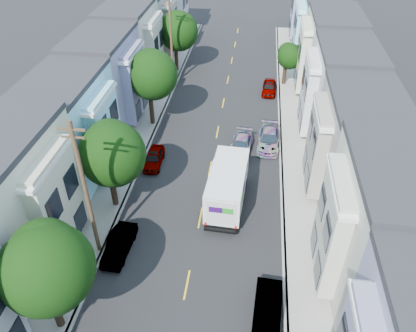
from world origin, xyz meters
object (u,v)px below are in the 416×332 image
at_px(parked_left_c, 119,245).
at_px(parked_left_d, 154,158).
at_px(tree_c, 111,154).
at_px(fedex_truck, 227,185).
at_px(tree_b, 46,269).
at_px(utility_pole_near, 86,193).
at_px(lead_sedan, 241,145).
at_px(parked_right_c, 269,139).
at_px(parked_right_d, 269,88).
at_px(tree_d, 151,75).
at_px(parked_right_b, 267,312).
at_px(utility_pole_far, 171,41).
at_px(tree_e, 178,31).
at_px(tree_far_r, 289,57).

xyz_separation_m(parked_left_c, parked_left_d, (0.00, 9.99, -0.02)).
height_order(tree_c, fedex_truck, tree_c).
xyz_separation_m(tree_b, utility_pole_near, (0.00, 5.59, 0.20)).
xyz_separation_m(lead_sedan, parked_right_c, (2.46, 1.29, 0.04)).
bearing_deg(tree_b, parked_right_d, 69.97).
bearing_deg(tree_d, lead_sedan, -23.23).
height_order(lead_sedan, parked_left_c, lead_sedan).
relative_size(tree_d, parked_right_b, 1.79).
bearing_deg(parked_right_b, utility_pole_near, 164.58).
height_order(tree_b, utility_pole_near, utility_pole_near).
xyz_separation_m(tree_c, utility_pole_far, (0.00, 21.43, 0.37)).
relative_size(utility_pole_near, lead_sedan, 2.32).
height_order(fedex_truck, parked_right_c, fedex_truck).
height_order(tree_e, parked_left_d, tree_e).
xyz_separation_m(tree_e, parked_left_c, (1.40, -29.68, -4.38)).
bearing_deg(fedex_truck, tree_d, 129.57).
bearing_deg(parked_left_c, parked_right_d, 71.51).
height_order(tree_b, tree_e, tree_e).
xyz_separation_m(tree_b, parked_right_d, (11.20, 30.73, -4.31)).
bearing_deg(parked_right_b, fedex_truck, 111.19).
bearing_deg(tree_e, tree_d, -90.00).
bearing_deg(lead_sedan, parked_left_c, -113.76).
xyz_separation_m(parked_right_b, parked_right_c, (0.00, 18.05, -0.02)).
relative_size(tree_b, utility_pole_near, 0.73).
bearing_deg(tree_c, utility_pole_near, -89.98).
bearing_deg(parked_left_d, parked_right_d, 55.68).
distance_m(tree_c, fedex_truck, 8.72).
relative_size(tree_b, parked_left_c, 1.91).
distance_m(tree_c, utility_pole_far, 21.43).
bearing_deg(tree_b, tree_far_r, 68.27).
bearing_deg(tree_c, tree_b, -90.00).
relative_size(parked_left_c, parked_right_c, 0.84).
height_order(utility_pole_far, parked_right_c, utility_pole_far).
bearing_deg(lead_sedan, parked_right_c, 33.57).
bearing_deg(parked_right_b, lead_sedan, 101.67).
height_order(tree_e, utility_pole_far, utility_pole_far).
distance_m(parked_left_d, parked_right_d, 17.94).
bearing_deg(parked_right_d, tree_e, 160.49).
distance_m(lead_sedan, parked_right_c, 2.78).
distance_m(tree_e, tree_far_r, 13.48).
bearing_deg(parked_right_c, parked_right_d, 92.31).
bearing_deg(tree_far_r, lead_sedan, -107.02).
xyz_separation_m(tree_b, tree_d, (-0.00, 22.31, 0.32)).
xyz_separation_m(tree_e, parked_right_d, (11.20, -4.66, -4.38)).
bearing_deg(lead_sedan, tree_d, 162.75).
bearing_deg(tree_c, tree_far_r, 60.10).
distance_m(tree_far_r, parked_left_c, 29.96).
bearing_deg(utility_pole_far, parked_right_c, -46.36).
height_order(tree_far_r, parked_right_d, tree_far_r).
height_order(tree_e, utility_pole_near, utility_pole_near).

